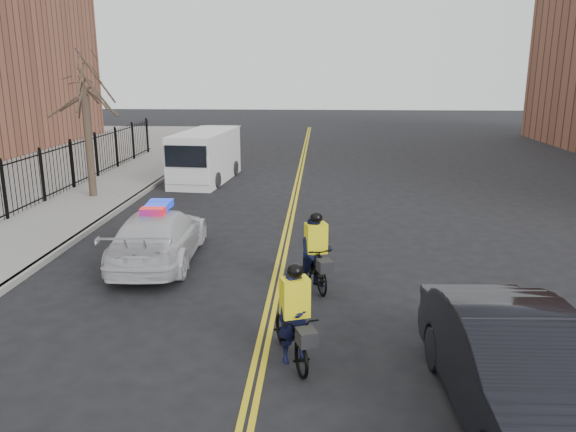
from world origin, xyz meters
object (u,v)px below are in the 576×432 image
Objects in this scene: dark_sedan at (518,372)px; cyclist_far at (316,258)px; cyclist_near at (295,328)px; cargo_van at (204,157)px; police_cruiser at (159,236)px.

dark_sedan is 2.66× the size of cyclist_far.
cargo_van is at bearing 86.64° from cyclist_near.
cargo_van is 2.87× the size of cyclist_near.
police_cruiser is 9.36m from dark_sedan.
cargo_van is (-7.79, 17.10, 0.27)m from dark_sedan.
cyclist_far is (0.31, 3.30, 0.09)m from cyclist_near.
cyclist_near is at bearing 150.34° from dark_sedan.
cargo_van is 2.96× the size of cyclist_far.
dark_sedan is at bearing -46.95° from cyclist_near.
cyclist_far is at bearing 64.46° from cyclist_near.
dark_sedan is 2.58× the size of cyclist_near.
dark_sedan reaches higher than police_cruiser.
dark_sedan is 5.61m from cyclist_far.
cyclist_near reaches higher than dark_sedan.
police_cruiser is at bearing 140.18° from cyclist_far.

